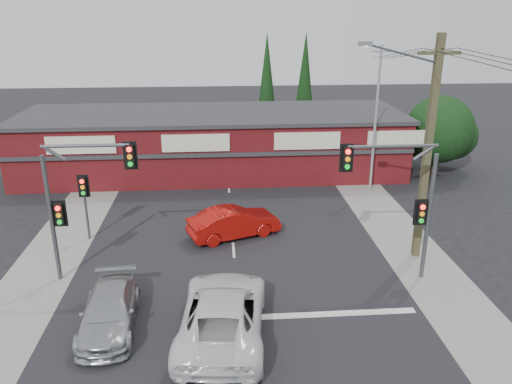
{
  "coord_description": "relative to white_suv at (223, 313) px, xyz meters",
  "views": [
    {
      "loc": [
        -0.58,
        -17.4,
        10.81
      ],
      "look_at": [
        0.99,
        3.0,
        3.37
      ],
      "focal_mm": 35.0,
      "sensor_mm": 36.0,
      "label": 1
    }
  ],
  "objects": [
    {
      "name": "ground",
      "position": [
        0.59,
        2.43,
        -0.87
      ],
      "size": [
        120.0,
        120.0,
        0.0
      ],
      "primitive_type": "plane",
      "color": "black",
      "rests_on": "ground"
    },
    {
      "name": "road_strip",
      "position": [
        0.59,
        7.43,
        -0.86
      ],
      "size": [
        14.0,
        70.0,
        0.01
      ],
      "primitive_type": "cube",
      "color": "black",
      "rests_on": "ground"
    },
    {
      "name": "verge_left",
      "position": [
        -7.91,
        7.43,
        -0.86
      ],
      "size": [
        3.0,
        70.0,
        0.02
      ],
      "primitive_type": "cube",
      "color": "gray",
      "rests_on": "ground"
    },
    {
      "name": "verge_right",
      "position": [
        9.09,
        7.43,
        -0.86
      ],
      "size": [
        3.0,
        70.0,
        0.02
      ],
      "primitive_type": "cube",
      "color": "gray",
      "rests_on": "ground"
    },
    {
      "name": "stop_line",
      "position": [
        4.09,
        0.93,
        -0.85
      ],
      "size": [
        6.5,
        0.35,
        0.01
      ],
      "primitive_type": "cube",
      "color": "silver",
      "rests_on": "ground"
    },
    {
      "name": "white_suv",
      "position": [
        0.0,
        0.0,
        0.0
      ],
      "size": [
        3.49,
        6.51,
        1.74
      ],
      "primitive_type": "imported",
      "rotation": [
        0.0,
        0.0,
        3.04
      ],
      "color": "silver",
      "rests_on": "ground"
    },
    {
      "name": "silver_suv",
      "position": [
        -4.07,
        0.74,
        -0.2
      ],
      "size": [
        2.11,
        4.71,
        1.34
      ],
      "primitive_type": "imported",
      "rotation": [
        0.0,
        0.0,
        0.05
      ],
      "color": "#A5A7AA",
      "rests_on": "ground"
    },
    {
      "name": "red_sedan",
      "position": [
        0.68,
        8.18,
        -0.1
      ],
      "size": [
        4.91,
        3.17,
        1.53
      ],
      "primitive_type": "imported",
      "rotation": [
        0.0,
        0.0,
        1.94
      ],
      "color": "#9C0D09",
      "rests_on": "ground"
    },
    {
      "name": "lane_dashes",
      "position": [
        0.59,
        4.37,
        -0.85
      ],
      "size": [
        0.12,
        41.49,
        0.01
      ],
      "color": "silver",
      "rests_on": "ground"
    },
    {
      "name": "shop_building",
      "position": [
        -0.41,
        19.41,
        1.26
      ],
      "size": [
        27.3,
        8.4,
        4.22
      ],
      "color": "#480E12",
      "rests_on": "ground"
    },
    {
      "name": "tree_cluster",
      "position": [
        15.28,
        17.87,
        2.03
      ],
      "size": [
        5.9,
        5.1,
        5.5
      ],
      "color": "#2D2116",
      "rests_on": "ground"
    },
    {
      "name": "conifer_near",
      "position": [
        4.09,
        26.43,
        4.61
      ],
      "size": [
        1.8,
        1.8,
        9.25
      ],
      "color": "#2D2116",
      "rests_on": "ground"
    },
    {
      "name": "conifer_far",
      "position": [
        7.59,
        28.43,
        4.61
      ],
      "size": [
        1.8,
        1.8,
        9.25
      ],
      "color": "#2D2116",
      "rests_on": "ground"
    },
    {
      "name": "traffic_mast_left",
      "position": [
        -5.84,
        4.43,
        3.06
      ],
      "size": [
        3.77,
        0.27,
        5.97
      ],
      "color": "#47494C",
      "rests_on": "ground"
    },
    {
      "name": "traffic_mast_right",
      "position": [
        7.45,
        3.43,
        3.08
      ],
      "size": [
        3.96,
        0.27,
        5.97
      ],
      "color": "#47494C",
      "rests_on": "ground"
    },
    {
      "name": "pedestal_signal",
      "position": [
        -6.61,
        8.43,
        1.54
      ],
      "size": [
        0.55,
        0.27,
        3.38
      ],
      "color": "#47494C",
      "rests_on": "ground"
    },
    {
      "name": "utility_pole",
      "position": [
        8.95,
        5.41,
        4.53
      ],
      "size": [
        4.38,
        0.59,
        10.0
      ],
      "color": "#4A462A",
      "rests_on": "ground"
    },
    {
      "name": "steel_pole",
      "position": [
        9.59,
        14.43,
        3.83
      ],
      "size": [
        1.2,
        0.16,
        9.0
      ],
      "color": "gray",
      "rests_on": "ground"
    }
  ]
}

